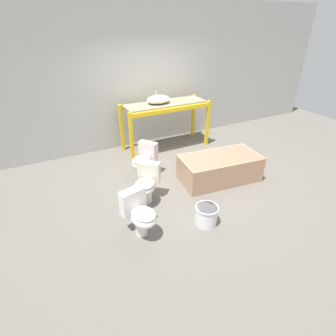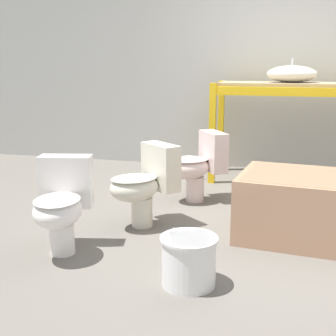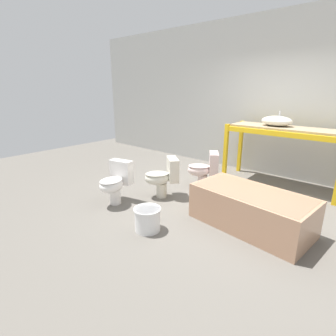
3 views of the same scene
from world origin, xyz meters
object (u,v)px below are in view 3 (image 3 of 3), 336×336
(sink_basin, at_px, (277,121))
(bathtub_main, at_px, (251,207))
(toilet_near, at_px, (204,169))
(bucket_white, at_px, (147,219))
(toilet_extra, at_px, (163,176))
(toilet_far, at_px, (115,181))

(sink_basin, height_order, bathtub_main, sink_basin)
(toilet_near, bearing_deg, bucket_white, -24.79)
(bathtub_main, relative_size, toilet_extra, 2.36)
(bathtub_main, height_order, toilet_extra, toilet_extra)
(sink_basin, xyz_separation_m, toilet_extra, (-1.13, -1.88, -0.84))
(toilet_near, xyz_separation_m, toilet_extra, (-0.29, -0.81, 0.00))
(sink_basin, distance_m, toilet_far, 3.10)
(bucket_white, bearing_deg, toilet_far, 164.79)
(bathtub_main, xyz_separation_m, toilet_far, (-1.95, -0.71, 0.08))
(toilet_near, height_order, toilet_extra, same)
(sink_basin, bearing_deg, toilet_far, -120.76)
(sink_basin, height_order, toilet_extra, sink_basin)
(sink_basin, distance_m, bucket_white, 3.07)
(sink_basin, relative_size, toilet_near, 0.81)
(sink_basin, xyz_separation_m, bathtub_main, (0.42, -1.86, -0.92))
(toilet_extra, bearing_deg, toilet_near, 110.36)
(toilet_near, distance_m, toilet_far, 1.65)
(toilet_far, bearing_deg, bucket_white, -27.55)
(bathtub_main, distance_m, bucket_white, 1.38)
(toilet_far, height_order, toilet_extra, same)
(bathtub_main, distance_m, toilet_near, 1.49)
(toilet_extra, bearing_deg, bucket_white, -18.60)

